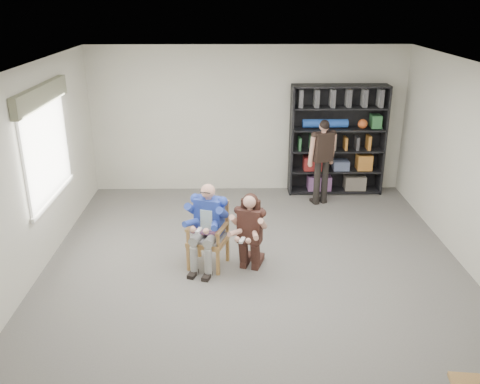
{
  "coord_description": "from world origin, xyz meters",
  "views": [
    {
      "loc": [
        -0.32,
        -6.05,
        3.64
      ],
      "look_at": [
        -0.2,
        0.6,
        1.05
      ],
      "focal_mm": 38.0,
      "sensor_mm": 36.0,
      "label": 1
    }
  ],
  "objects_px": {
    "seated_man": "(208,226)",
    "standing_man": "(322,163)",
    "bookshelf": "(337,140)",
    "kneeling_woman": "(249,233)",
    "armchair": "(208,235)"
  },
  "relations": [
    {
      "from": "armchair",
      "to": "seated_man",
      "type": "relative_size",
      "value": 0.77
    },
    {
      "from": "kneeling_woman",
      "to": "standing_man",
      "type": "height_order",
      "value": "standing_man"
    },
    {
      "from": "armchair",
      "to": "standing_man",
      "type": "bearing_deg",
      "value": 67.42
    },
    {
      "from": "armchair",
      "to": "bookshelf",
      "type": "xyz_separation_m",
      "value": [
        2.36,
        2.89,
        0.57
      ]
    },
    {
      "from": "standing_man",
      "to": "seated_man",
      "type": "bearing_deg",
      "value": -151.88
    },
    {
      "from": "seated_man",
      "to": "standing_man",
      "type": "height_order",
      "value": "standing_man"
    },
    {
      "from": "kneeling_woman",
      "to": "bookshelf",
      "type": "distance_m",
      "value": 3.53
    },
    {
      "from": "armchair",
      "to": "standing_man",
      "type": "distance_m",
      "value": 3.06
    },
    {
      "from": "bookshelf",
      "to": "kneeling_woman",
      "type": "bearing_deg",
      "value": -120.55
    },
    {
      "from": "seated_man",
      "to": "bookshelf",
      "type": "relative_size",
      "value": 0.59
    },
    {
      "from": "seated_man",
      "to": "bookshelf",
      "type": "bearing_deg",
      "value": 68.89
    },
    {
      "from": "seated_man",
      "to": "kneeling_woman",
      "type": "distance_m",
      "value": 0.59
    },
    {
      "from": "seated_man",
      "to": "kneeling_woman",
      "type": "relative_size",
      "value": 1.09
    },
    {
      "from": "standing_man",
      "to": "kneeling_woman",
      "type": "bearing_deg",
      "value": -141.24
    },
    {
      "from": "bookshelf",
      "to": "standing_man",
      "type": "bearing_deg",
      "value": -122.69
    }
  ]
}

